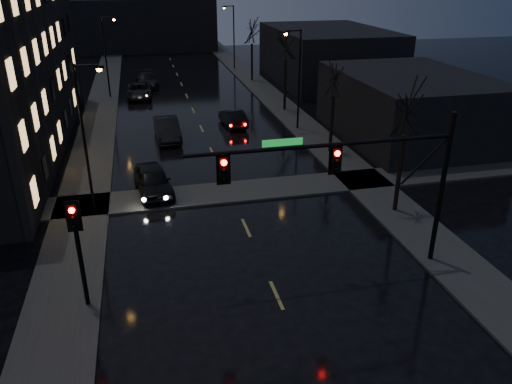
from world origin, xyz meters
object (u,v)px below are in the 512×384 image
oncoming_car_b (167,129)px  oncoming_car_a (153,181)px  lead_car (233,118)px  oncoming_car_c (139,91)px  oncoming_car_d (147,80)px

oncoming_car_b → oncoming_car_a: bearing=-100.7°
lead_car → oncoming_car_a: bearing=54.8°
oncoming_car_b → oncoming_car_c: bearing=95.0°
oncoming_car_d → lead_car: 18.62m
oncoming_car_a → lead_car: 14.59m
oncoming_car_a → oncoming_car_b: 10.42m
oncoming_car_a → oncoming_car_d: bearing=82.0°
oncoming_car_a → oncoming_car_c: size_ratio=0.90×
oncoming_car_a → oncoming_car_c: oncoming_car_a is taller
oncoming_car_a → lead_car: (7.19, 12.69, -0.11)m
oncoming_car_c → oncoming_car_d: size_ratio=0.99×
oncoming_car_d → oncoming_car_c: bearing=-104.8°
oncoming_car_b → oncoming_car_d: oncoming_car_b is taller
oncoming_car_d → oncoming_car_b: bearing=-92.1°
oncoming_car_d → lead_car: oncoming_car_d is taller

